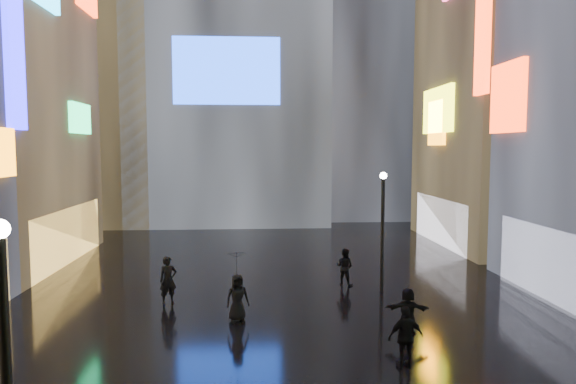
{
  "coord_description": "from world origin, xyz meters",
  "views": [
    {
      "loc": [
        -0.92,
        -2.31,
        6.23
      ],
      "look_at": [
        0.0,
        12.0,
        5.0
      ],
      "focal_mm": 32.0,
      "sensor_mm": 36.0,
      "label": 1
    }
  ],
  "objects": [
    {
      "name": "pedestrian_7",
      "position": [
        3.14,
        20.46,
        0.84
      ],
      "size": [
        1.03,
        0.98,
        1.68
      ],
      "primitive_type": "imported",
      "rotation": [
        0.0,
        0.0,
        2.56
      ],
      "color": "black",
      "rests_on": "ground"
    },
    {
      "name": "building_right_far",
      "position": [
        15.98,
        30.0,
        13.98
      ],
      "size": [
        10.28,
        12.0,
        28.0
      ],
      "color": "black",
      "rests_on": "ground"
    },
    {
      "name": "pedestrian_4",
      "position": [
        -1.58,
        15.85,
        0.85
      ],
      "size": [
        0.96,
        0.77,
        1.7
      ],
      "primitive_type": "imported",
      "rotation": [
        0.0,
        0.0,
        0.31
      ],
      "color": "black",
      "rests_on": "ground"
    },
    {
      "name": "pedestrian_5",
      "position": [
        4.17,
        14.19,
        0.79
      ],
      "size": [
        1.53,
        0.74,
        1.58
      ],
      "primitive_type": "imported",
      "rotation": [
        0.0,
        0.0,
        2.95
      ],
      "color": "black",
      "rests_on": "ground"
    },
    {
      "name": "tower_flank_right",
      "position": [
        9.0,
        46.0,
        17.0
      ],
      "size": [
        12.0,
        12.0,
        34.0
      ],
      "primitive_type": "cube",
      "color": "black",
      "rests_on": "ground"
    },
    {
      "name": "umbrella_2",
      "position": [
        -1.58,
        15.85,
        2.12
      ],
      "size": [
        1.26,
        1.25,
        0.84
      ],
      "primitive_type": "imported",
      "rotation": [
        0.0,
        0.0,
        1.09
      ],
      "color": "black",
      "rests_on": "pedestrian_4"
    },
    {
      "name": "pedestrian_6",
      "position": [
        -4.42,
        18.09,
        0.96
      ],
      "size": [
        0.83,
        0.71,
        1.92
      ],
      "primitive_type": "imported",
      "rotation": [
        0.0,
        0.0,
        0.44
      ],
      "color": "black",
      "rests_on": "ground"
    },
    {
      "name": "ground",
      "position": [
        0.0,
        20.0,
        0.0
      ],
      "size": [
        140.0,
        140.0,
        0.0
      ],
      "primitive_type": "plane",
      "color": "black",
      "rests_on": "ground"
    },
    {
      "name": "lamp_near",
      "position": [
        -4.65,
        5.34,
        2.94
      ],
      "size": [
        0.3,
        0.3,
        5.2
      ],
      "color": "black",
      "rests_on": "ground"
    },
    {
      "name": "pedestrian_3",
      "position": [
        3.32,
        11.6,
        0.89
      ],
      "size": [
        1.09,
        0.59,
        1.77
      ],
      "primitive_type": "imported",
      "rotation": [
        0.0,
        0.0,
        3.3
      ],
      "color": "black",
      "rests_on": "ground"
    },
    {
      "name": "lamp_far",
      "position": [
        4.56,
        19.29,
        2.94
      ],
      "size": [
        0.3,
        0.3,
        5.2
      ],
      "color": "black",
      "rests_on": "ground"
    },
    {
      "name": "tower_flank_left",
      "position": [
        -14.0,
        42.0,
        13.0
      ],
      "size": [
        10.0,
        10.0,
        26.0
      ],
      "primitive_type": "cube",
      "color": "black",
      "rests_on": "ground"
    }
  ]
}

